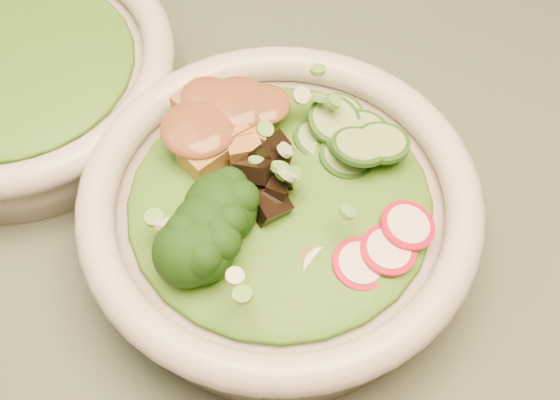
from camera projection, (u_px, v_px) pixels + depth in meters
dining_table at (495, 251)px, 0.66m from camera, size 1.20×0.80×0.75m
salad_bowl at (280, 216)px, 0.50m from camera, size 0.25×0.25×0.07m
side_bowl at (16, 78)px, 0.57m from camera, size 0.24×0.24×0.06m
lettuce_bed at (280, 199)px, 0.49m from camera, size 0.19×0.19×0.02m
side_lettuce at (8, 60)px, 0.56m from camera, size 0.16×0.16×0.02m
broccoli_florets at (208, 245)px, 0.45m from camera, size 0.09×0.09×0.04m
radish_slices at (356, 258)px, 0.46m from camera, size 0.11×0.07×0.02m
cucumber_slices at (351, 136)px, 0.50m from camera, size 0.08×0.08×0.03m
mushroom_heap at (267, 176)px, 0.48m from camera, size 0.08×0.08×0.04m
tofu_cubes at (219, 132)px, 0.50m from camera, size 0.10×0.08×0.03m
peanut_sauce at (217, 120)px, 0.49m from camera, size 0.07×0.05×0.02m
scallion_garnish at (280, 179)px, 0.47m from camera, size 0.18×0.18×0.02m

